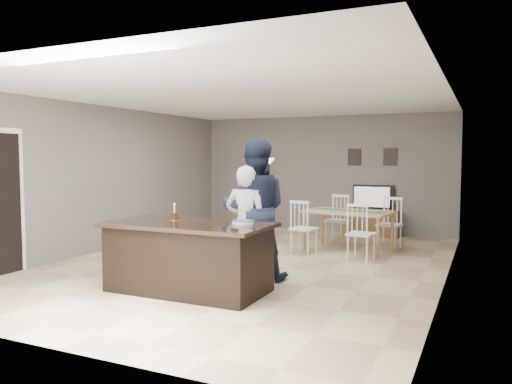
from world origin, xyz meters
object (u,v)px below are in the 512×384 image
at_px(floor_lamp, 269,175).
at_px(birthday_cake, 175,216).
at_px(dining_table, 348,218).
at_px(television, 372,197).
at_px(tv_console, 371,223).
at_px(kitchen_island, 189,257).
at_px(man, 255,209).
at_px(plate_stack, 243,222).
at_px(woman, 246,224).

bearing_deg(floor_lamp, birthday_cake, -81.55).
bearing_deg(dining_table, television, 98.18).
bearing_deg(tv_console, floor_lamp, -166.09).
bearing_deg(kitchen_island, floor_lamp, 101.60).
relative_size(television, birthday_cake, 4.03).
bearing_deg(floor_lamp, man, -69.37).
distance_m(television, man, 4.73).
bearing_deg(man, birthday_cake, 25.45).
bearing_deg(tv_console, plate_stack, -95.28).
bearing_deg(plate_stack, television, 84.79).
distance_m(kitchen_island, plate_stack, 0.86).
bearing_deg(television, dining_table, 88.91).
height_order(man, dining_table, man).
bearing_deg(floor_lamp, dining_table, -31.85).
xyz_separation_m(kitchen_island, man, (0.50, 0.97, 0.55)).
distance_m(kitchen_island, television, 5.78).
height_order(woman, man, man).
xyz_separation_m(birthday_cake, floor_lamp, (-0.73, 4.88, 0.38)).
height_order(man, plate_stack, man).
bearing_deg(television, kitchen_island, 77.99).
height_order(woman, dining_table, woman).
height_order(tv_console, floor_lamp, floor_lamp).
relative_size(man, floor_lamp, 1.16).
bearing_deg(kitchen_island, birthday_cake, 155.76).
height_order(kitchen_island, dining_table, dining_table).
bearing_deg(dining_table, man, -94.65).
relative_size(man, plate_stack, 7.11).
height_order(plate_stack, dining_table, dining_table).
bearing_deg(woman, tv_console, -105.67).
distance_m(television, dining_table, 2.00).
bearing_deg(kitchen_island, dining_table, 72.36).
bearing_deg(dining_table, floor_lamp, 157.42).
bearing_deg(birthday_cake, tv_console, 74.52).
distance_m(plate_stack, dining_table, 3.52).
bearing_deg(woman, dining_table, -110.39).
distance_m(television, woman, 4.96).
height_order(kitchen_island, television, television).
distance_m(dining_table, floor_lamp, 2.68).
xyz_separation_m(plate_stack, floor_lamp, (-1.73, 4.84, 0.42)).
relative_size(birthday_cake, plate_stack, 0.80).
xyz_separation_m(woman, dining_table, (0.69, 2.92, -0.20)).
distance_m(kitchen_island, tv_console, 5.70).
distance_m(plate_stack, floor_lamp, 5.15).
bearing_deg(plate_stack, tv_console, 84.72).
bearing_deg(kitchen_island, television, 77.99).
height_order(birthday_cake, dining_table, birthday_cake).
bearing_deg(woman, television, -105.55).
bearing_deg(television, birthday_cake, 74.70).
bearing_deg(woman, floor_lamp, -77.81).
height_order(plate_stack, floor_lamp, floor_lamp).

